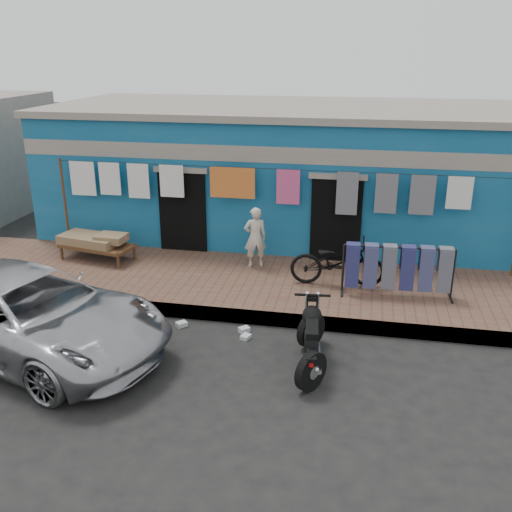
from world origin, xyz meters
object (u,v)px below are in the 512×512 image
(car, at_px, (28,312))
(motorcycle, at_px, (311,337))
(bicycle, at_px, (338,257))
(charpoy, at_px, (97,247))
(jeans_rack, at_px, (398,270))
(seated_person, at_px, (255,237))

(car, distance_m, motorcycle, 4.60)
(bicycle, distance_m, charpoy, 5.37)
(jeans_rack, bearing_deg, seated_person, 161.94)
(charpoy, distance_m, jeans_rack, 6.54)
(bicycle, height_order, jeans_rack, bicycle)
(charpoy, xyz_separation_m, jeans_rack, (6.50, -0.73, 0.23))
(seated_person, distance_m, bicycle, 1.92)
(bicycle, bearing_deg, motorcycle, 172.04)
(bicycle, distance_m, motorcycle, 2.82)
(charpoy, bearing_deg, bicycle, -4.78)
(seated_person, bearing_deg, jeans_rack, 141.86)
(car, bearing_deg, motorcycle, -69.11)
(motorcycle, bearing_deg, seated_person, 108.66)
(car, distance_m, seated_person, 4.89)
(bicycle, relative_size, charpoy, 0.99)
(car, xyz_separation_m, motorcycle, (4.58, 0.38, -0.18))
(seated_person, relative_size, jeans_rack, 0.61)
(seated_person, distance_m, motorcycle, 3.82)
(motorcycle, xyz_separation_m, jeans_rack, (1.38, 2.50, 0.24))
(seated_person, relative_size, bicycle, 0.72)
(seated_person, height_order, bicycle, seated_person)
(car, xyz_separation_m, jeans_rack, (5.95, 2.88, 0.07))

